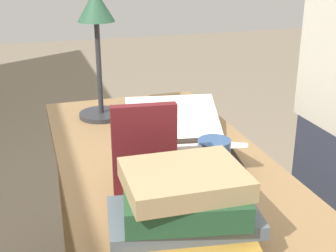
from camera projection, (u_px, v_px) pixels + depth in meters
The scene contains 6 objects.
reading_desk at pixel (163, 194), 1.42m from camera, with size 1.20×0.60×0.75m.
open_book at pixel (178, 138), 1.43m from camera, with size 0.55×0.40×0.10m.
book_stack_tall at pixel (184, 212), 0.93m from camera, with size 0.26×0.32×0.18m.
book_standing_upright at pixel (145, 155), 1.09m from camera, with size 0.04×0.15×0.25m.
reading_lamp at pixel (97, 30), 1.58m from camera, with size 0.16×0.16×0.45m.
coffee_mug at pixel (213, 157), 1.25m from camera, with size 0.09×0.12×0.10m.
Camera 1 is at (-1.20, 0.36, 1.33)m, focal length 50.00 mm.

